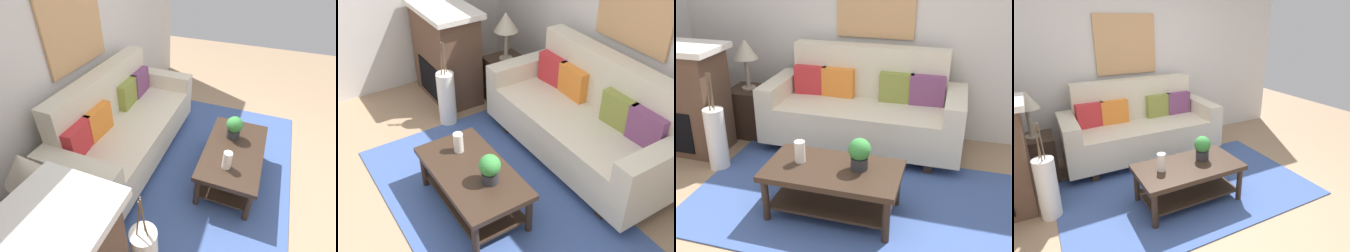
% 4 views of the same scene
% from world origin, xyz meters
% --- Properties ---
extents(ground_plane, '(9.11, 9.11, 0.00)m').
position_xyz_m(ground_plane, '(0.00, 0.00, 0.00)').
color(ground_plane, '#9E7F60').
extents(wall_back, '(5.11, 0.10, 2.70)m').
position_xyz_m(wall_back, '(0.00, 2.12, 1.35)').
color(wall_back, silver).
rests_on(wall_back, ground_plane).
extents(area_rug, '(2.80, 1.70, 0.01)m').
position_xyz_m(area_rug, '(0.00, 0.50, 0.01)').
color(area_rug, '#3D5693').
rests_on(area_rug, ground_plane).
extents(couch, '(2.11, 0.84, 1.08)m').
position_xyz_m(couch, '(-0.15, 1.58, 0.43)').
color(couch, beige).
rests_on(couch, ground_plane).
extents(throw_pillow_crimson, '(0.37, 0.16, 0.32)m').
position_xyz_m(throw_pillow_crimson, '(-0.80, 1.71, 0.68)').
color(throw_pillow_crimson, red).
rests_on(throw_pillow_crimson, couch).
extents(throw_pillow_orange, '(0.36, 0.13, 0.32)m').
position_xyz_m(throw_pillow_orange, '(-0.47, 1.71, 0.68)').
color(throw_pillow_orange, orange).
rests_on(throw_pillow_orange, couch).
extents(throw_pillow_olive, '(0.37, 0.14, 0.32)m').
position_xyz_m(throw_pillow_olive, '(0.18, 1.71, 0.68)').
color(throw_pillow_olive, olive).
rests_on(throw_pillow_olive, couch).
extents(throw_pillow_plum, '(0.37, 0.14, 0.32)m').
position_xyz_m(throw_pillow_plum, '(0.50, 1.71, 0.68)').
color(throw_pillow_plum, '#7A4270').
rests_on(throw_pillow_plum, couch).
extents(coffee_table, '(1.10, 0.60, 0.43)m').
position_xyz_m(coffee_table, '(-0.09, 0.31, 0.31)').
color(coffee_table, '#332319').
rests_on(coffee_table, ground_plane).
extents(tabletop_vase, '(0.09, 0.09, 0.18)m').
position_xyz_m(tabletop_vase, '(-0.38, 0.34, 0.52)').
color(tabletop_vase, white).
rests_on(tabletop_vase, coffee_table).
extents(potted_plant_tabletop, '(0.18, 0.18, 0.26)m').
position_xyz_m(potted_plant_tabletop, '(0.11, 0.36, 0.57)').
color(potted_plant_tabletop, '#2D2D33').
rests_on(potted_plant_tabletop, coffee_table).
extents(side_table, '(0.44, 0.44, 0.56)m').
position_xyz_m(side_table, '(-1.50, 1.54, 0.28)').
color(side_table, '#332319').
rests_on(side_table, ground_plane).
extents(table_lamp, '(0.28, 0.28, 0.57)m').
position_xyz_m(table_lamp, '(-1.50, 1.54, 0.99)').
color(table_lamp, gray).
rests_on(table_lamp, side_table).
extents(fireplace, '(1.02, 0.58, 1.16)m').
position_xyz_m(fireplace, '(-2.00, 1.00, 0.59)').
color(fireplace, brown).
rests_on(fireplace, ground_plane).
extents(floor_vase, '(0.20, 0.20, 0.63)m').
position_xyz_m(floor_vase, '(-1.43, 0.71, 0.32)').
color(floor_vase, white).
rests_on(floor_vase, ground_plane).
extents(floor_vase_branch_a, '(0.02, 0.02, 0.36)m').
position_xyz_m(floor_vase_branch_a, '(-1.41, 0.71, 0.81)').
color(floor_vase_branch_a, brown).
rests_on(floor_vase_branch_a, floor_vase).
extents(floor_vase_branch_b, '(0.04, 0.05, 0.36)m').
position_xyz_m(floor_vase_branch_b, '(-1.44, 0.73, 0.81)').
color(floor_vase_branch_b, brown).
rests_on(floor_vase_branch_b, floor_vase).
extents(floor_vase_branch_c, '(0.03, 0.05, 0.36)m').
position_xyz_m(floor_vase_branch_c, '(-1.44, 0.69, 0.81)').
color(floor_vase_branch_c, brown).
rests_on(floor_vase_branch_c, floor_vase).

